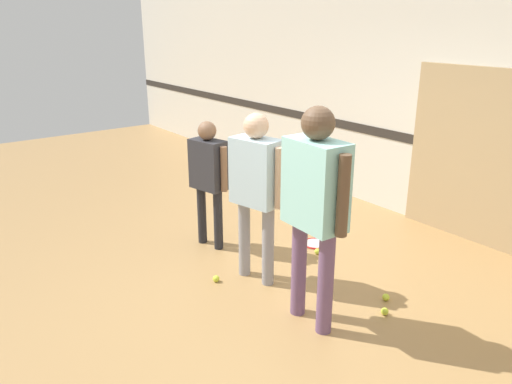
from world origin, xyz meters
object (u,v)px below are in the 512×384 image
Objects in this scene: tennis_ball_by_spare_racket at (318,251)px; tennis_ball_stray_right at (385,311)px; person_student_left at (208,171)px; person_instructor at (256,181)px; tennis_ball_near_instructor at (216,279)px; tennis_ball_stray_left at (386,297)px; racket_spare_on_floor at (316,243)px; person_student_right at (315,196)px.

tennis_ball_stray_right is at bearing -16.60° from tennis_ball_by_spare_racket.
person_instructor is at bearing -15.90° from person_student_left.
tennis_ball_near_instructor is 1.63m from tennis_ball_stray_left.
tennis_ball_by_spare_racket is at bearing 82.37° from tennis_ball_near_instructor.
tennis_ball_by_spare_racket is 1.00× the size of tennis_ball_stray_left.
tennis_ball_stray_left reaches higher than racket_spare_on_floor.
racket_spare_on_floor is 7.01× the size of tennis_ball_stray_left.
tennis_ball_near_instructor is at bearing -148.19° from tennis_ball_stray_right.
person_student_left reaches higher than tennis_ball_near_instructor.
tennis_ball_near_instructor is at bearing -139.55° from tennis_ball_stray_left.
tennis_ball_stray_left is (1.24, 1.06, 0.00)m from tennis_ball_near_instructor.
person_student_right is 28.03× the size of tennis_ball_by_spare_racket.
person_instructor is 1.61m from tennis_ball_stray_left.
tennis_ball_stray_right is at bearing 10.50° from person_instructor.
person_student_left is 21.71× the size of tennis_ball_near_instructor.
tennis_ball_stray_left is (1.29, -0.34, 0.02)m from racket_spare_on_floor.
person_student_right is at bearing -118.70° from tennis_ball_stray_right.
person_student_left is 21.71× the size of tennis_ball_by_spare_racket.
person_student_left is 0.77× the size of person_student_right.
tennis_ball_near_instructor is 1.00× the size of tennis_ball_stray_left.
racket_spare_on_floor is 1.40m from tennis_ball_near_instructor.
person_student_right is 28.03× the size of tennis_ball_stray_right.
person_student_left is 21.71× the size of tennis_ball_stray_left.
person_instructor is 25.19× the size of tennis_ball_stray_right.
tennis_ball_by_spare_racket is at bearing -173.63° from racket_spare_on_floor.
tennis_ball_stray_right is (1.43, -0.54, 0.02)m from racket_spare_on_floor.
tennis_ball_by_spare_racket is at bearing 79.06° from person_instructor.
person_student_left is 1.49m from racket_spare_on_floor.
tennis_ball_stray_right is (2.14, 0.44, -0.85)m from person_student_left.
tennis_ball_stray_left is (1.99, 0.64, -0.85)m from person_student_left.
tennis_ball_stray_right is at bearing -116.04° from person_student_right.
racket_spare_on_floor is 7.01× the size of tennis_ball_by_spare_racket.
tennis_ball_stray_right is (1.20, 0.50, -1.00)m from person_instructor.
racket_spare_on_floor is 7.01× the size of tennis_ball_near_instructor.
tennis_ball_near_instructor is (-0.18, -0.36, -1.00)m from person_instructor.
person_student_right is (1.81, -0.14, 0.26)m from person_student_left.
person_student_right is 4.00× the size of racket_spare_on_floor.
person_student_right is 28.03× the size of tennis_ball_stray_left.
person_instructor is at bearing -146.42° from tennis_ball_stray_left.
person_student_left reaches higher than tennis_ball_by_spare_racket.
person_student_right reaches higher than tennis_ball_stray_left.
person_student_left reaches higher than tennis_ball_stray_left.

